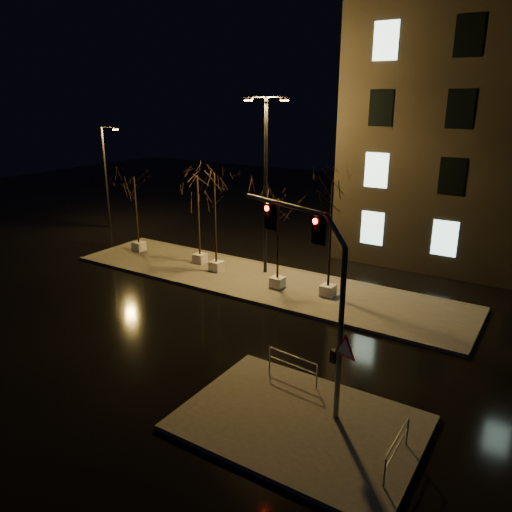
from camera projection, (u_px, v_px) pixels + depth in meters
The scene contains 13 objects.
ground at pixel (183, 324), 21.60m from camera, with size 90.00×90.00×0.00m, color black.
median at pixel (257, 281), 26.39m from camera, with size 22.00×5.00×0.15m, color #4E4A45.
sidewalk_corner at pixel (299, 423), 14.93m from camera, with size 7.00×5.00×0.15m, color #4E4A45.
tree_0 at pixel (135, 194), 30.20m from camera, with size 1.80×1.80×4.76m.
tree_1 at pixel (198, 195), 27.78m from camera, with size 1.80×1.80×5.22m.
tree_2 at pixel (215, 196), 26.38m from camera, with size 1.80×1.80×5.56m.
tree_3 at pixel (278, 219), 24.19m from camera, with size 1.80×1.80×4.67m.
tree_4 at pixel (332, 207), 22.88m from camera, with size 1.80×1.80×5.80m.
traffic_signal_mast at pixel (317, 282), 14.61m from camera, with size 4.79×1.79×6.18m.
streetlight_main at pixel (266, 175), 25.85m from camera, with size 2.26×1.01×9.27m.
streetlight_far at pixel (107, 173), 36.20m from camera, with size 1.41×0.63×7.37m.
guard_rail_a at pixel (292, 363), 17.03m from camera, with size 1.99×0.26×0.86m.
guard_rail_b at pixel (397, 446), 12.96m from camera, with size 0.06×1.91×0.90m.
Camera 1 is at (13.20, -14.90, 9.41)m, focal length 35.00 mm.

